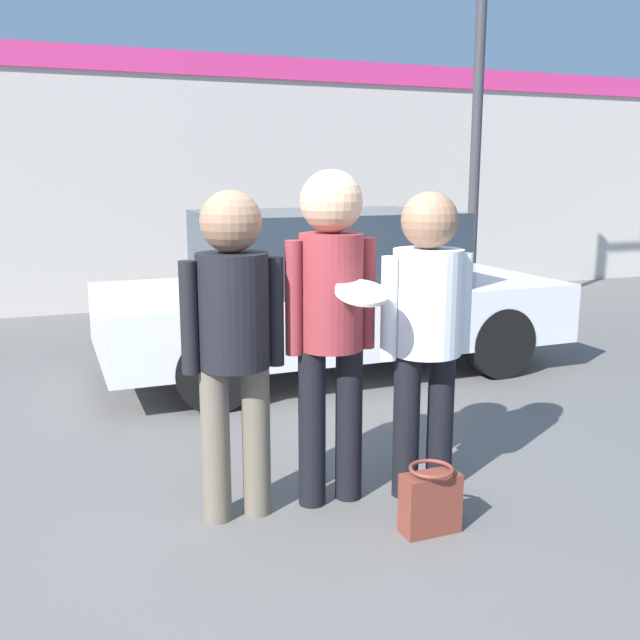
# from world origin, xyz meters

# --- Properties ---
(ground_plane) EXTENTS (56.00, 56.00, 0.00)m
(ground_plane) POSITION_xyz_m (0.00, 0.00, 0.00)
(ground_plane) COLOR #5B5956
(storefront_building) EXTENTS (24.00, 0.22, 3.39)m
(storefront_building) POSITION_xyz_m (0.00, 6.50, 1.72)
(storefront_building) COLOR beige
(storefront_building) RESTS_ON ground
(person_left) EXTENTS (0.54, 0.37, 1.73)m
(person_left) POSITION_xyz_m (-0.19, 0.10, 1.04)
(person_left) COLOR #665B4C
(person_left) RESTS_ON ground
(person_middle_with_frisbee) EXTENTS (0.51, 0.56, 1.83)m
(person_middle_with_frisbee) POSITION_xyz_m (0.35, 0.09, 1.11)
(person_middle_with_frisbee) COLOR black
(person_middle_with_frisbee) RESTS_ON ground
(person_right) EXTENTS (0.56, 0.39, 1.72)m
(person_right) POSITION_xyz_m (0.88, -0.00, 1.03)
(person_right) COLOR black
(person_right) RESTS_ON ground
(parked_car_near) EXTENTS (4.21, 1.82, 1.48)m
(parked_car_near) POSITION_xyz_m (1.38, 2.67, 0.73)
(parked_car_near) COLOR silver
(parked_car_near) RESTS_ON ground
(street_lamp) EXTENTS (1.56, 0.35, 5.01)m
(street_lamp) POSITION_xyz_m (4.02, 3.87, 3.17)
(street_lamp) COLOR #38383D
(street_lamp) RESTS_ON ground
(handbag) EXTENTS (0.30, 0.23, 0.35)m
(handbag) POSITION_xyz_m (0.69, -0.43, 0.17)
(handbag) COLOR brown
(handbag) RESTS_ON ground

